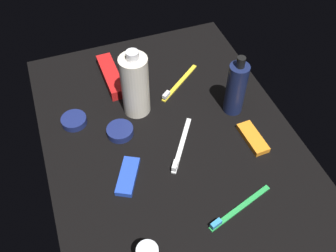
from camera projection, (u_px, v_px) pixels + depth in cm
name	position (u px, v px, depth cm)	size (l,w,h in cm)	color
ground_plane	(168.00, 135.00, 100.02)	(84.00, 64.00, 1.20)	black
lotion_bottle	(236.00, 88.00, 99.10)	(5.24, 5.24, 18.28)	#151E44
bodywash_bottle	(135.00, 85.00, 98.20)	(7.39, 7.39, 20.10)	silver
toothbrush_white	(181.00, 147.00, 95.87)	(15.61, 11.03, 2.10)	white
toothbrush_green	(237.00, 209.00, 84.56)	(6.49, 17.55, 2.10)	green
toothbrush_yellow	(178.00, 84.00, 110.87)	(12.01, 14.94, 2.10)	yellow
toothpaste_box_red	(111.00, 76.00, 111.63)	(17.60, 4.40, 3.20)	red
snack_bar_blue	(128.00, 176.00, 90.07)	(10.40, 4.00, 1.50)	blue
snack_bar_orange	(253.00, 138.00, 97.60)	(10.40, 4.00, 1.50)	orange
cream_tin_left	(74.00, 121.00, 101.17)	(6.79, 6.79, 1.92)	navy
cream_tin_right	(120.00, 131.00, 98.73)	(7.02, 7.02, 2.03)	navy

